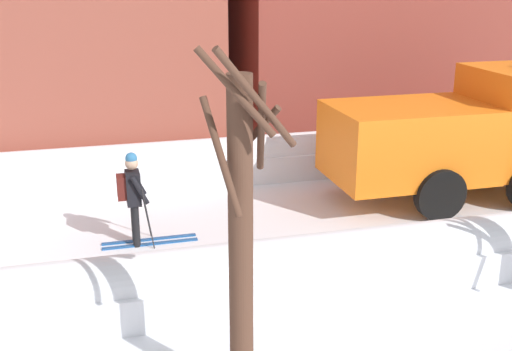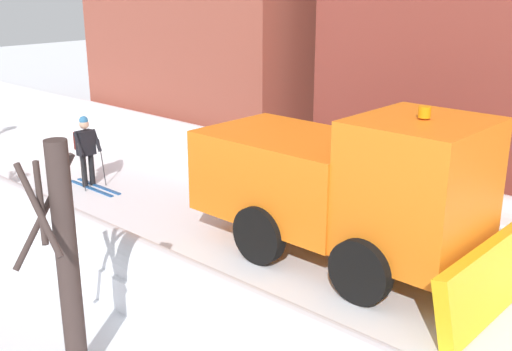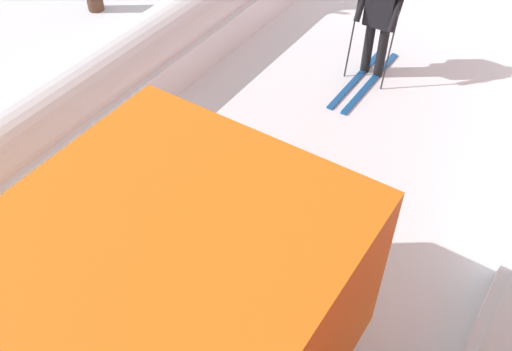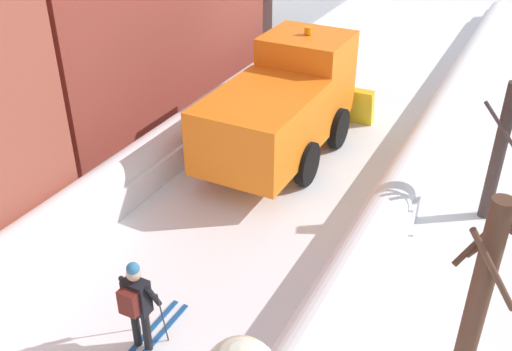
# 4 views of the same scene
# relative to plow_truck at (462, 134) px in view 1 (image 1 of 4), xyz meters

# --- Properties ---
(ground_plane) EXTENTS (80.00, 80.00, 0.00)m
(ground_plane) POSITION_rel_plow_truck_xyz_m (0.47, -1.43, -1.48)
(ground_plane) COLOR white
(snowbank_left) EXTENTS (1.10, 36.00, 1.09)m
(snowbank_left) POSITION_rel_plow_truck_xyz_m (-2.48, -1.43, -0.99)
(snowbank_left) COLOR white
(snowbank_left) RESTS_ON ground
(snowbank_right) EXTENTS (1.10, 36.00, 1.00)m
(snowbank_right) POSITION_rel_plow_truck_xyz_m (3.43, -1.43, -1.05)
(snowbank_right) COLOR white
(snowbank_right) RESTS_ON ground
(plow_truck) EXTENTS (3.20, 5.98, 3.12)m
(plow_truck) POSITION_rel_plow_truck_xyz_m (0.00, 0.00, 0.00)
(plow_truck) COLOR orange
(plow_truck) RESTS_ON ground
(skier) EXTENTS (0.62, 1.80, 1.81)m
(skier) POSITION_rel_plow_truck_xyz_m (0.77, -7.31, -0.48)
(skier) COLOR black
(skier) RESTS_ON ground
(traffic_light_pole) EXTENTS (0.28, 0.42, 4.35)m
(traffic_light_pole) POSITION_rel_plow_truck_xyz_m (-3.38, -6.96, 1.58)
(traffic_light_pole) COLOR black
(traffic_light_pole) RESTS_ON ground
(bare_tree_near) EXTENTS (0.89, 1.06, 4.30)m
(bare_tree_near) POSITION_rel_plow_truck_xyz_m (5.69, -6.43, 0.66)
(bare_tree_near) COLOR #503224
(bare_tree_near) RESTS_ON ground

